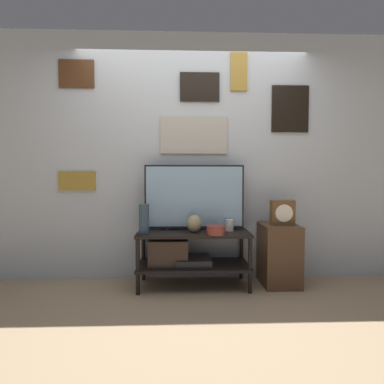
# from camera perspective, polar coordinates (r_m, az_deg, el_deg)

# --- Properties ---
(ground_plane) EXTENTS (12.00, 12.00, 0.00)m
(ground_plane) POSITION_cam_1_polar(r_m,az_deg,el_deg) (2.99, 0.50, -19.32)
(ground_plane) COLOR #997F60
(wall_back) EXTENTS (6.40, 0.08, 2.70)m
(wall_back) POSITION_cam_1_polar(r_m,az_deg,el_deg) (3.35, 0.09, 6.86)
(wall_back) COLOR #B2BCC6
(wall_back) RESTS_ON ground_plane
(media_console) EXTENTS (1.14, 0.48, 0.57)m
(media_console) POSITION_cam_1_polar(r_m,az_deg,el_deg) (3.14, -1.53, -11.34)
(media_console) COLOR black
(media_console) RESTS_ON ground_plane
(television) EXTENTS (1.05, 0.05, 0.69)m
(television) POSITION_cam_1_polar(r_m,az_deg,el_deg) (3.16, 0.45, -0.88)
(television) COLOR black
(television) RESTS_ON media_console
(vase_tall_ceramic) EXTENTS (0.10, 0.10, 0.29)m
(vase_tall_ceramic) POSITION_cam_1_polar(r_m,az_deg,el_deg) (2.99, -9.13, -5.09)
(vase_tall_ceramic) COLOR #2D4251
(vase_tall_ceramic) RESTS_ON media_console
(vase_wide_bowl) EXTENTS (0.18, 0.18, 0.09)m
(vase_wide_bowl) POSITION_cam_1_polar(r_m,az_deg,el_deg) (2.94, 4.57, -7.22)
(vase_wide_bowl) COLOR brown
(vase_wide_bowl) RESTS_ON media_console
(vase_urn_stoneware) EXTENTS (0.15, 0.12, 0.18)m
(vase_urn_stoneware) POSITION_cam_1_polar(r_m,az_deg,el_deg) (3.04, 0.43, -6.03)
(vase_urn_stoneware) COLOR tan
(vase_urn_stoneware) RESTS_ON media_console
(vase_slim_bronze) EXTENTS (0.08, 0.08, 0.23)m
(vase_slim_bronze) POSITION_cam_1_polar(r_m,az_deg,el_deg) (3.27, -1.50, -4.93)
(vase_slim_bronze) COLOR brown
(vase_slim_bronze) RESTS_ON media_console
(candle_jar) EXTENTS (0.09, 0.09, 0.12)m
(candle_jar) POSITION_cam_1_polar(r_m,az_deg,el_deg) (3.14, 7.16, -6.28)
(candle_jar) COLOR silver
(candle_jar) RESTS_ON media_console
(side_table) EXTENTS (0.37, 0.43, 0.63)m
(side_table) POSITION_cam_1_polar(r_m,az_deg,el_deg) (3.34, 16.21, -11.33)
(side_table) COLOR #513823
(side_table) RESTS_ON ground_plane
(mantel_clock) EXTENTS (0.24, 0.11, 0.26)m
(mantel_clock) POSITION_cam_1_polar(r_m,az_deg,el_deg) (3.23, 16.85, -3.78)
(mantel_clock) COLOR brown
(mantel_clock) RESTS_ON side_table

